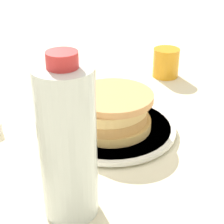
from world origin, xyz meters
TOP-DOWN VIEW (x-y plane):
  - ground_plane at (0.00, 0.00)m, footprint 4.00×4.00m
  - plate at (0.01, 0.03)m, footprint 0.23×0.23m
  - pancake_stack at (0.00, 0.03)m, footprint 0.15×0.15m
  - juice_glass at (0.13, 0.29)m, footprint 0.06×0.06m
  - water_bottle_near at (-0.04, -0.17)m, footprint 0.07×0.07m

SIDE VIEW (x-z plane):
  - ground_plane at x=0.00m, z-range 0.00..0.00m
  - plate at x=0.01m, z-range 0.00..0.01m
  - juice_glass at x=0.13m, z-range 0.00..0.07m
  - pancake_stack at x=0.00m, z-range 0.01..0.07m
  - water_bottle_near at x=-0.04m, z-range -0.01..0.21m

